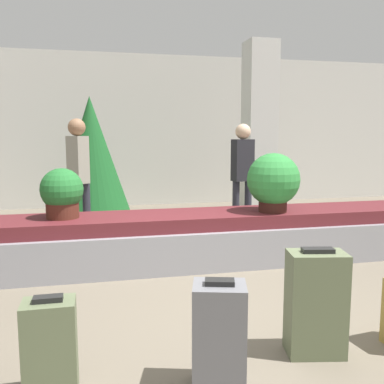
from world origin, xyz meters
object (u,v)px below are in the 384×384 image
at_px(pillar, 259,130).
at_px(traveler_1, 78,168).
at_px(suitcase_0, 316,303).
at_px(potted_plant_0, 273,182).
at_px(suitcase_3, 50,351).
at_px(decorated_tree, 91,156).
at_px(traveler_0, 242,168).
at_px(suitcase_5, 219,336).
at_px(potted_plant_2, 62,193).

height_order(pillar, traveler_1, pillar).
height_order(suitcase_0, potted_plant_0, potted_plant_0).
height_order(pillar, suitcase_0, pillar).
bearing_deg(suitcase_3, pillar, 57.45).
distance_m(suitcase_3, traveler_1, 3.91).
bearing_deg(decorated_tree, traveler_0, -27.12).
xyz_separation_m(suitcase_3, traveler_0, (2.50, 3.85, 0.70)).
bearing_deg(decorated_tree, suitcase_3, -92.50).
distance_m(suitcase_5, decorated_tree, 5.22).
relative_size(pillar, decorated_tree, 1.49).
height_order(potted_plant_0, decorated_tree, decorated_tree).
distance_m(traveler_0, decorated_tree, 2.56).
bearing_deg(suitcase_5, traveler_0, 84.46).
distance_m(pillar, suitcase_5, 5.85).
bearing_deg(potted_plant_0, suitcase_5, -119.82).
distance_m(suitcase_5, potted_plant_0, 2.82).
distance_m(suitcase_3, potted_plant_2, 2.53).
bearing_deg(pillar, suitcase_3, -122.47).
relative_size(potted_plant_2, traveler_1, 0.32).
relative_size(suitcase_0, decorated_tree, 0.35).
distance_m(potted_plant_0, traveler_0, 1.55).
bearing_deg(suitcase_3, suitcase_0, 5.10).
xyz_separation_m(potted_plant_2, traveler_0, (2.58, 1.38, 0.13)).
height_order(traveler_0, decorated_tree, decorated_tree).
bearing_deg(potted_plant_2, traveler_1, 84.55).
xyz_separation_m(suitcase_0, suitcase_3, (-1.73, -0.16, -0.06)).
distance_m(traveler_1, decorated_tree, 1.19).
bearing_deg(traveler_1, pillar, 78.75).
distance_m(suitcase_5, potted_plant_2, 2.81).
bearing_deg(pillar, potted_plant_2, -141.46).
relative_size(suitcase_0, traveler_1, 0.43).
height_order(suitcase_0, suitcase_3, suitcase_0).
bearing_deg(pillar, traveler_0, -120.91).
xyz_separation_m(pillar, suitcase_0, (-1.55, -4.98, -1.24)).
distance_m(suitcase_3, suitcase_5, 0.97).
bearing_deg(suitcase_5, potted_plant_2, 128.14).
xyz_separation_m(suitcase_0, decorated_tree, (-1.51, 4.85, 0.80)).
relative_size(suitcase_3, decorated_tree, 0.29).
relative_size(pillar, suitcase_3, 5.14).
bearing_deg(suitcase_3, decorated_tree, 87.41).
bearing_deg(suitcase_0, pillar, 84.06).
distance_m(potted_plant_0, traveler_1, 2.76).
relative_size(suitcase_3, potted_plant_0, 0.89).
xyz_separation_m(pillar, decorated_tree, (-3.05, -0.13, -0.44)).
height_order(suitcase_3, traveler_0, traveler_0).
bearing_deg(traveler_0, potted_plant_2, -165.95).
xyz_separation_m(traveler_0, traveler_1, (-2.45, -0.00, 0.04)).
height_order(potted_plant_0, traveler_1, traveler_1).
relative_size(potted_plant_0, traveler_0, 0.42).
relative_size(suitcase_3, traveler_0, 0.37).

